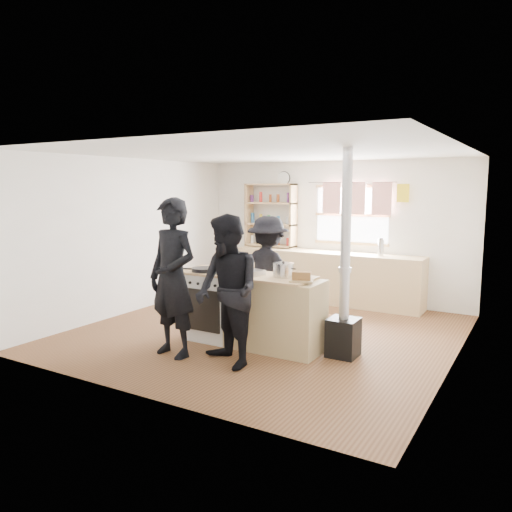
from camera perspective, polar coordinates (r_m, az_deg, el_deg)
name	(u,v)px	position (r m, az deg, el deg)	size (l,w,h in m)	color
ground	(265,333)	(7.13, 1.06, -8.78)	(5.00, 5.00, 0.01)	brown
back_counter	(326,277)	(8.98, 8.02, -2.38)	(3.40, 0.55, 0.90)	#D2B27E
shelving_unit	(271,215)	(9.47, 1.68, 4.72)	(1.00, 0.28, 1.20)	tan
thermos	(381,247)	(8.57, 14.09, 0.97)	(0.10, 0.10, 0.28)	silver
cooking_island	(254,310)	(6.48, -0.20, -6.19)	(1.97, 0.64, 0.93)	white
skillet_greens	(204,269)	(6.65, -5.93, -1.52)	(0.41, 0.41, 0.05)	black
roast_tray	(249,272)	(6.40, -0.75, -1.80)	(0.39, 0.31, 0.06)	silver
stockpot_stove	(230,263)	(6.81, -2.94, -0.77)	(0.24, 0.24, 0.19)	#BDBDBF
stockpot_counter	(283,270)	(6.21, 3.15, -1.60)	(0.26, 0.26, 0.20)	#B4B4B6
bread_board	(301,277)	(5.94, 5.21, -2.44)	(0.33, 0.29, 0.12)	tan
flue_heater	(344,303)	(6.11, 10.03, -5.35)	(0.35, 0.35, 2.50)	black
person_near_left	(173,278)	(6.08, -9.50, -2.47)	(0.70, 0.46, 1.92)	black
person_near_right	(227,291)	(5.66, -3.28, -4.06)	(0.85, 0.66, 1.75)	black
person_far	(268,272)	(7.25, 1.39, -1.84)	(1.05, 0.60, 1.63)	black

